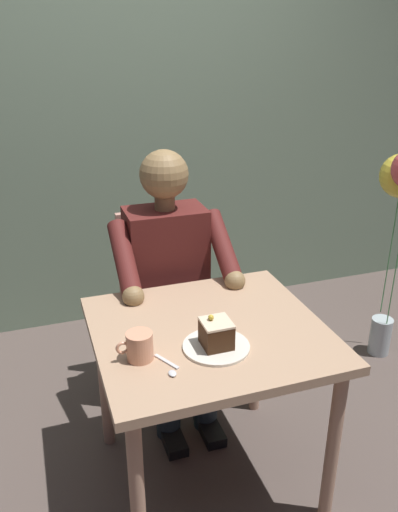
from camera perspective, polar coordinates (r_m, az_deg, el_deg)
The scene contains 9 objects.
ground_plane at distance 2.38m, azimuth 0.99°, elevation -22.85°, with size 14.00×14.00×0.00m, color brown.
cafe_rear_panel at distance 3.13m, azimuth -8.83°, elevation 19.25°, with size 6.40×0.12×3.00m, color gray.
dining_table at distance 1.97m, azimuth 1.12°, elevation -10.38°, with size 0.84×0.78×0.72m.
chair at distance 2.59m, azimuth -4.04°, elevation -4.29°, with size 0.42×0.42×0.92m.
seated_person at distance 2.37m, azimuth -3.06°, elevation -2.90°, with size 0.53×0.58×1.26m.
dessert_plate at distance 1.81m, azimuth 1.90°, elevation -9.90°, with size 0.23×0.23×0.01m, color silver.
cake_slice at distance 1.79m, azimuth 1.91°, elevation -8.48°, with size 0.10×0.10×0.11m.
coffee_cup at distance 1.75m, azimuth -6.58°, elevation -9.75°, with size 0.12×0.09×0.10m.
dessert_spoon at distance 1.72m, azimuth -3.24°, elevation -12.16°, with size 0.06×0.14×0.01m.
Camera 1 is at (0.56, 1.54, 1.72)m, focal length 36.43 mm.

